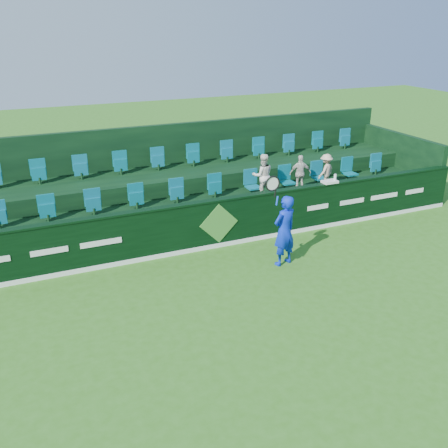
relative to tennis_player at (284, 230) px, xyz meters
name	(u,v)px	position (x,y,z in m)	size (l,w,h in m)	color
ground	(293,321)	(-1.09, -2.36, -0.92)	(60.00, 60.00, 0.00)	#316B19
sponsor_hoarding	(217,223)	(-1.09, 1.64, -0.25)	(16.00, 0.25, 1.35)	black
stand_tier_front	(203,218)	(-1.09, 2.74, -0.52)	(16.00, 2.00, 0.80)	black
stand_tier_back	(181,191)	(-1.09, 4.64, -0.27)	(16.00, 1.80, 1.30)	black
stand_rear	(176,170)	(-1.09, 5.09, 0.30)	(16.00, 4.10, 2.60)	black
seat_row_front	(197,191)	(-1.09, 3.14, 0.18)	(13.50, 0.50, 0.60)	#086674
seat_row_back	(177,160)	(-1.09, 4.94, 0.68)	(13.50, 0.50, 0.60)	#086674
tennis_player	(284,230)	(0.00, 0.00, 0.00)	(1.02, 0.59, 2.41)	#0B27C9
spectator_left	(263,176)	(0.83, 2.76, 0.53)	(0.63, 0.49, 1.30)	white
spectator_middle	(300,173)	(2.13, 2.76, 0.44)	(0.66, 0.28, 1.13)	beige
spectator_right	(326,171)	(3.06, 2.76, 0.41)	(0.69, 0.40, 1.07)	beige
towel	(330,182)	(2.43, 1.64, 0.46)	(0.44, 0.29, 0.07)	white
drinks_bottle	(335,178)	(2.60, 1.64, 0.55)	(0.08, 0.08, 0.24)	white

